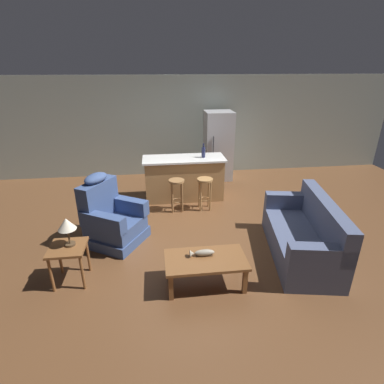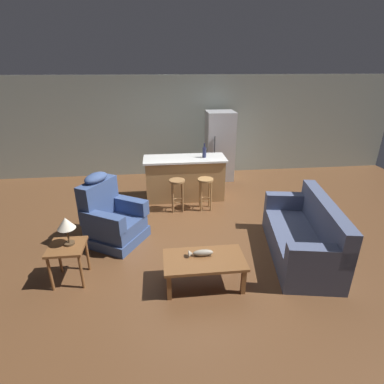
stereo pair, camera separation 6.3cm
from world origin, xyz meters
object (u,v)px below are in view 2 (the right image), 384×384
object	(u,v)px
recliner_near_lamp	(111,218)
kitchen_island	(185,178)
bottle_tall_green	(204,152)
fish_figurine	(201,253)
coffee_table	(204,262)
end_table	(68,252)
refrigerator	(219,146)
bar_stool_right	(205,188)
couch	(304,236)
table_lamp	(66,224)
bar_stool_left	(177,189)

from	to	relation	value
recliner_near_lamp	kitchen_island	world-z (taller)	recliner_near_lamp
kitchen_island	bottle_tall_green	world-z (taller)	bottle_tall_green
fish_figurine	kitchen_island	world-z (taller)	kitchen_island
coffee_table	recliner_near_lamp	xyz separation A→B (m)	(-1.40, 1.32, 0.06)
end_table	bottle_tall_green	size ratio (longest dim) A/B	1.78
kitchen_island	refrigerator	size ratio (longest dim) A/B	1.02
end_table	bar_stool_right	size ratio (longest dim) A/B	0.82
couch	end_table	size ratio (longest dim) A/B	3.61
fish_figurine	end_table	size ratio (longest dim) A/B	0.61
end_table	bar_stool_right	bearing A→B (deg)	42.49
couch	table_lamp	size ratio (longest dim) A/B	4.93
fish_figurine	table_lamp	distance (m)	1.84
bar_stool_left	bottle_tall_green	bearing A→B (deg)	43.71
bar_stool_right	recliner_near_lamp	bearing A→B (deg)	-149.90
coffee_table	kitchen_island	size ratio (longest dim) A/B	0.61
refrigerator	bottle_tall_green	bearing A→B (deg)	-115.72
fish_figurine	bar_stool_right	size ratio (longest dim) A/B	0.50
coffee_table	bar_stool_right	size ratio (longest dim) A/B	1.62
table_lamp	kitchen_island	bearing A→B (deg)	55.31
coffee_table	bottle_tall_green	xyz separation A→B (m)	(0.44, 2.96, 0.71)
couch	bar_stool_right	distance (m)	2.25
coffee_table	refrigerator	bearing A→B (deg)	76.26
refrigerator	couch	bearing A→B (deg)	-80.00
couch	coffee_table	bearing A→B (deg)	27.48
couch	end_table	xyz separation A→B (m)	(-3.52, -0.21, 0.12)
recliner_near_lamp	couch	bearing A→B (deg)	16.07
refrigerator	fish_figurine	bearing A→B (deg)	-104.51
refrigerator	table_lamp	bearing A→B (deg)	-126.51
coffee_table	fish_figurine	distance (m)	0.13
end_table	bar_stool_left	distance (m)	2.62
bar_stool_left	refrigerator	xyz separation A→B (m)	(1.23, 1.83, 0.41)
recliner_near_lamp	bar_stool_right	world-z (taller)	recliner_near_lamp
couch	bar_stool_left	size ratio (longest dim) A/B	2.97
kitchen_island	bottle_tall_green	size ratio (longest dim) A/B	5.73
coffee_table	couch	world-z (taller)	couch
kitchen_island	recliner_near_lamp	bearing A→B (deg)	-130.32
couch	table_lamp	world-z (taller)	table_lamp
bottle_tall_green	refrigerator	bearing A→B (deg)	64.28
recliner_near_lamp	bottle_tall_green	xyz separation A→B (m)	(1.84, 1.65, 0.65)
recliner_near_lamp	bar_stool_left	bearing A→B (deg)	71.51
couch	bottle_tall_green	distance (m)	2.84
fish_figurine	table_lamp	xyz separation A→B (m)	(-1.78, 0.27, 0.41)
coffee_table	refrigerator	xyz separation A→B (m)	(1.02, 4.18, 0.52)
coffee_table	kitchen_island	xyz separation A→B (m)	(0.01, 2.98, 0.11)
fish_figurine	kitchen_island	xyz separation A→B (m)	(0.05, 2.90, 0.02)
table_lamp	bottle_tall_green	size ratio (longest dim) A/B	1.30
couch	bar_stool_right	size ratio (longest dim) A/B	2.97
couch	bar_stool_left	bearing A→B (deg)	-34.00
bar_stool_left	bar_stool_right	distance (m)	0.58
fish_figurine	couch	world-z (taller)	couch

